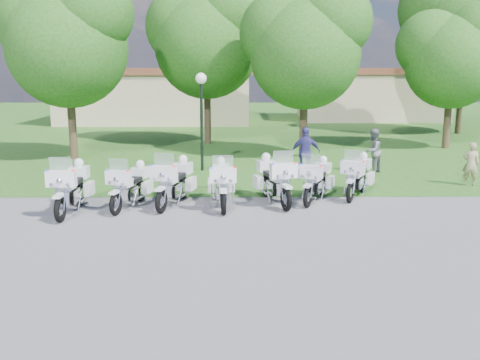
{
  "coord_description": "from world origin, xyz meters",
  "views": [
    {
      "loc": [
        0.14,
        -13.84,
        4.11
      ],
      "look_at": [
        0.23,
        1.2,
        0.95
      ],
      "focal_mm": 40.0,
      "sensor_mm": 36.0,
      "label": 1
    }
  ],
  "objects_px": {
    "motorcycle_2": "(174,181)",
    "motorcycle_4": "(274,179)",
    "motorcycle_3": "(222,183)",
    "bystander_a": "(471,164)",
    "motorcycle_0": "(72,187)",
    "lamp_post": "(201,97)",
    "motorcycle_1": "(131,185)",
    "bystander_c": "(306,153)",
    "motorcycle_5": "(317,180)",
    "motorcycle_6": "(358,175)",
    "bystander_b": "(373,151)"
  },
  "relations": [
    {
      "from": "motorcycle_0",
      "to": "lamp_post",
      "type": "xyz_separation_m",
      "value": [
        3.37,
        6.35,
        2.25
      ]
    },
    {
      "from": "motorcycle_3",
      "to": "motorcycle_5",
      "type": "height_order",
      "value": "motorcycle_3"
    },
    {
      "from": "motorcycle_1",
      "to": "lamp_post",
      "type": "height_order",
      "value": "lamp_post"
    },
    {
      "from": "motorcycle_0",
      "to": "motorcycle_5",
      "type": "height_order",
      "value": "motorcycle_0"
    },
    {
      "from": "bystander_a",
      "to": "motorcycle_1",
      "type": "bearing_deg",
      "value": 34.5
    },
    {
      "from": "bystander_b",
      "to": "motorcycle_5",
      "type": "bearing_deg",
      "value": 9.07
    },
    {
      "from": "motorcycle_5",
      "to": "bystander_c",
      "type": "xyz_separation_m",
      "value": [
        0.1,
        3.6,
        0.29
      ]
    },
    {
      "from": "motorcycle_0",
      "to": "motorcycle_6",
      "type": "xyz_separation_m",
      "value": [
        8.72,
        1.92,
        -0.05
      ]
    },
    {
      "from": "motorcycle_1",
      "to": "motorcycle_3",
      "type": "distance_m",
      "value": 2.74
    },
    {
      "from": "motorcycle_2",
      "to": "motorcycle_3",
      "type": "bearing_deg",
      "value": -172.77
    },
    {
      "from": "motorcycle_3",
      "to": "bystander_a",
      "type": "xyz_separation_m",
      "value": [
        8.74,
        2.81,
        0.07
      ]
    },
    {
      "from": "motorcycle_2",
      "to": "motorcycle_5",
      "type": "height_order",
      "value": "motorcycle_2"
    },
    {
      "from": "motorcycle_3",
      "to": "bystander_c",
      "type": "height_order",
      "value": "bystander_c"
    },
    {
      "from": "motorcycle_0",
      "to": "bystander_b",
      "type": "distance_m",
      "value": 11.69
    },
    {
      "from": "motorcycle_5",
      "to": "motorcycle_4",
      "type": "bearing_deg",
      "value": 34.09
    },
    {
      "from": "motorcycle_0",
      "to": "bystander_b",
      "type": "relative_size",
      "value": 1.48
    },
    {
      "from": "motorcycle_4",
      "to": "bystander_c",
      "type": "xyz_separation_m",
      "value": [
        1.46,
        3.85,
        0.23
      ]
    },
    {
      "from": "motorcycle_1",
      "to": "bystander_b",
      "type": "height_order",
      "value": "bystander_b"
    },
    {
      "from": "motorcycle_2",
      "to": "bystander_c",
      "type": "relative_size",
      "value": 1.31
    },
    {
      "from": "motorcycle_4",
      "to": "bystander_c",
      "type": "height_order",
      "value": "bystander_c"
    },
    {
      "from": "motorcycle_4",
      "to": "lamp_post",
      "type": "relative_size",
      "value": 0.65
    },
    {
      "from": "motorcycle_2",
      "to": "motorcycle_3",
      "type": "xyz_separation_m",
      "value": [
        1.46,
        -0.18,
        -0.01
      ]
    },
    {
      "from": "motorcycle_5",
      "to": "motorcycle_0",
      "type": "bearing_deg",
      "value": 33.74
    },
    {
      "from": "lamp_post",
      "to": "motorcycle_2",
      "type": "bearing_deg",
      "value": -95.15
    },
    {
      "from": "motorcycle_6",
      "to": "bystander_c",
      "type": "bearing_deg",
      "value": -41.32
    },
    {
      "from": "motorcycle_1",
      "to": "motorcycle_5",
      "type": "bearing_deg",
      "value": -158.01
    },
    {
      "from": "motorcycle_0",
      "to": "motorcycle_2",
      "type": "height_order",
      "value": "motorcycle_0"
    },
    {
      "from": "bystander_c",
      "to": "motorcycle_4",
      "type": "bearing_deg",
      "value": 64.82
    },
    {
      "from": "motorcycle_1",
      "to": "motorcycle_0",
      "type": "bearing_deg",
      "value": 33.85
    },
    {
      "from": "motorcycle_0",
      "to": "bystander_b",
      "type": "xyz_separation_m",
      "value": [
        10.16,
        5.77,
        0.15
      ]
    },
    {
      "from": "motorcycle_5",
      "to": "bystander_c",
      "type": "distance_m",
      "value": 3.61
    },
    {
      "from": "motorcycle_0",
      "to": "bystander_c",
      "type": "relative_size",
      "value": 1.36
    },
    {
      "from": "bystander_b",
      "to": "motorcycle_4",
      "type": "bearing_deg",
      "value": -0.08
    },
    {
      "from": "motorcycle_0",
      "to": "bystander_c",
      "type": "xyz_separation_m",
      "value": [
        7.39,
        4.93,
        0.23
      ]
    },
    {
      "from": "motorcycle_3",
      "to": "lamp_post",
      "type": "xyz_separation_m",
      "value": [
        -0.96,
        5.69,
        2.28
      ]
    },
    {
      "from": "lamp_post",
      "to": "bystander_c",
      "type": "xyz_separation_m",
      "value": [
        4.02,
        -1.42,
        -2.02
      ]
    },
    {
      "from": "motorcycle_2",
      "to": "motorcycle_4",
      "type": "relative_size",
      "value": 0.98
    },
    {
      "from": "motorcycle_1",
      "to": "motorcycle_2",
      "type": "distance_m",
      "value": 1.31
    },
    {
      "from": "motorcycle_3",
      "to": "bystander_c",
      "type": "bearing_deg",
      "value": -129.47
    },
    {
      "from": "bystander_c",
      "to": "motorcycle_1",
      "type": "bearing_deg",
      "value": 32.52
    },
    {
      "from": "motorcycle_6",
      "to": "bystander_a",
      "type": "bearing_deg",
      "value": -135.54
    },
    {
      "from": "motorcycle_4",
      "to": "lamp_post",
      "type": "height_order",
      "value": "lamp_post"
    },
    {
      "from": "motorcycle_2",
      "to": "motorcycle_5",
      "type": "xyz_separation_m",
      "value": [
        4.42,
        0.49,
        -0.05
      ]
    },
    {
      "from": "motorcycle_0",
      "to": "motorcycle_3",
      "type": "xyz_separation_m",
      "value": [
        4.33,
        0.66,
        -0.03
      ]
    },
    {
      "from": "motorcycle_2",
      "to": "bystander_c",
      "type": "bearing_deg",
      "value": -123.39
    },
    {
      "from": "lamp_post",
      "to": "bystander_b",
      "type": "bearing_deg",
      "value": -4.86
    },
    {
      "from": "lamp_post",
      "to": "bystander_a",
      "type": "xyz_separation_m",
      "value": [
        9.7,
        -2.88,
        -2.21
      ]
    },
    {
      "from": "motorcycle_5",
      "to": "bystander_b",
      "type": "bearing_deg",
      "value": -99.49
    },
    {
      "from": "motorcycle_6",
      "to": "lamp_post",
      "type": "bearing_deg",
      "value": -14.72
    },
    {
      "from": "motorcycle_0",
      "to": "motorcycle_1",
      "type": "xyz_separation_m",
      "value": [
        1.59,
        0.56,
        -0.07
      ]
    }
  ]
}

